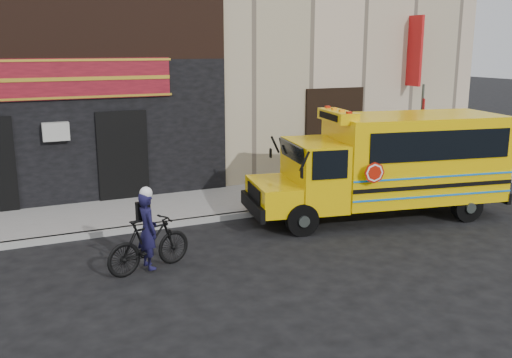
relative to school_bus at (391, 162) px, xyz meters
The scene contains 8 objects.
ground 3.58m from the school_bus, 160.56° to the right, with size 120.00×120.00×0.00m, color black.
curb 3.71m from the school_bus, 153.58° to the left, with size 40.00×0.20×0.15m, color gray.
sidewalk 4.53m from the school_bus, 135.37° to the left, with size 40.00×3.00×0.15m, color gray.
building 10.90m from the school_bus, 108.32° to the left, with size 20.00×10.70×12.00m.
school_bus is the anchor object (origin of this frame).
sign_pole 3.01m from the school_bus, 35.66° to the left, with size 0.14×0.28×3.39m.
bicycle 7.04m from the school_bus, behind, with size 0.53×1.88×1.13m, color black.
cyclist 7.01m from the school_bus, behind, with size 0.59×0.39×1.61m, color black.
Camera 1 is at (-6.41, -11.00, 4.52)m, focal length 40.00 mm.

